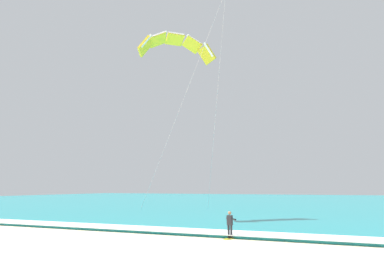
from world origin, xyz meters
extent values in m
cube|color=teal|center=(0.00, 72.28, 0.10)|extent=(200.00, 120.00, 0.20)
cube|color=white|center=(0.00, 13.28, 0.22)|extent=(200.00, 2.58, 0.04)
ellipsoid|color=yellow|center=(-3.79, 12.14, 0.03)|extent=(0.80, 1.47, 0.05)
cube|color=black|center=(-3.79, 12.38, 0.07)|extent=(0.17, 0.10, 0.04)
cube|color=black|center=(-3.79, 11.90, 0.07)|extent=(0.17, 0.10, 0.04)
cylinder|color=#232328|center=(-3.89, 12.17, 0.42)|extent=(0.14, 0.14, 0.84)
cylinder|color=#232328|center=(-3.69, 12.11, 0.42)|extent=(0.14, 0.14, 0.84)
cube|color=#232328|center=(-3.79, 12.14, 1.14)|extent=(0.38, 0.28, 0.60)
sphere|color=#9E704C|center=(-3.79, 12.14, 1.58)|extent=(0.22, 0.22, 0.22)
cylinder|color=#232328|center=(-3.92, 12.34, 1.19)|extent=(0.22, 0.51, 0.22)
cylinder|color=#232328|center=(-3.57, 12.25, 1.19)|extent=(0.22, 0.51, 0.22)
cylinder|color=black|center=(-3.69, 12.51, 1.19)|extent=(0.54, 0.18, 0.04)
cube|color=#3F3F42|center=(-3.76, 12.26, 0.92)|extent=(0.14, 0.11, 0.10)
cube|color=yellow|center=(-9.29, 23.52, 17.20)|extent=(2.12, 1.52, 1.97)
cube|color=white|center=(-8.92, 23.10, 17.55)|extent=(0.99, 0.89, 1.55)
cube|color=yellow|center=(-10.76, 22.98, 18.35)|extent=(2.31, 2.00, 1.60)
cube|color=white|center=(-10.39, 22.56, 18.71)|extent=(1.33, 1.23, 1.02)
cube|color=yellow|center=(-12.32, 21.89, 18.77)|extent=(2.30, 2.27, 0.86)
cube|color=white|center=(-11.95, 21.46, 19.12)|extent=(1.48, 1.35, 0.25)
cube|color=yellow|center=(-13.61, 20.49, 18.35)|extent=(2.00, 2.27, 1.60)
cube|color=white|center=(-13.24, 20.07, 18.71)|extent=(1.35, 1.20, 1.02)
cube|color=yellow|center=(-14.34, 19.10, 17.20)|extent=(1.45, 2.07, 1.97)
cube|color=white|center=(-13.97, 18.68, 17.55)|extent=(0.96, 0.89, 1.55)
cylinder|color=#B2B2B7|center=(-6.59, 18.01, 9.20)|extent=(5.42, 11.04, 16.01)
cylinder|color=#B2B2B7|center=(-9.12, 15.80, 9.20)|extent=(10.47, 6.62, 16.01)
camera|label=1|loc=(2.49, -9.67, 3.23)|focal=32.38mm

